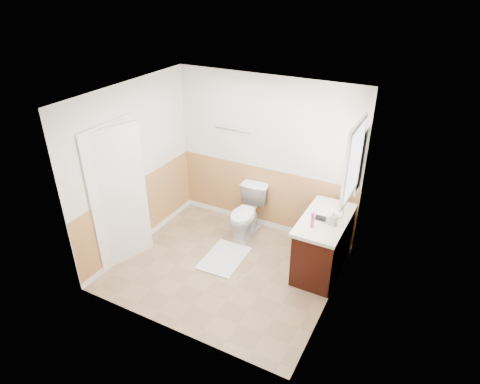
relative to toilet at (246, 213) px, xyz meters
The scene contains 32 objects.
floor 0.99m from the toilet, 81.95° to the right, with size 3.00×3.00×0.00m, color #8C7051.
ceiling 2.29m from the toilet, 81.95° to the right, with size 3.00×3.00×0.00m, color white.
wall_back 0.95m from the toilet, 72.60° to the left, with size 3.00×3.00×0.00m, color silver.
wall_front 2.36m from the toilet, 86.70° to the right, with size 3.00×3.00×0.00m, color silver.
wall_left 1.85m from the toilet, 146.88° to the right, with size 3.00×3.00×0.00m, color silver.
wall_right 2.04m from the toilet, 28.85° to the right, with size 3.00×3.00×0.00m, color silver.
wainscot_back 0.42m from the toilet, 72.10° to the left, with size 3.00×3.00×0.00m, color #BA824A.
wainscot_front 2.19m from the toilet, 86.68° to the right, with size 3.00×3.00×0.00m, color #BA824A.
wainscot_left 1.63m from the toilet, 146.65° to the right, with size 2.60×2.60×0.00m, color #BA824A.
wainscot_right 1.85m from the toilet, 29.03° to the right, with size 2.60×2.60×0.00m, color #BA824A.
toilet is the anchor object (origin of this frame).
bath_mat 0.82m from the toilet, 90.00° to the right, with size 0.55×0.80×0.02m, color silver.
vanity_cabinet 1.37m from the toilet, 11.70° to the right, with size 0.55×1.10×0.80m, color black.
vanity_knob_left 1.12m from the toilet, 19.95° to the right, with size 0.03×0.03×0.03m, color white.
vanity_knob_right 1.07m from the toilet, ahead, with size 0.03×0.03×0.03m, color silver.
countertop 1.42m from the toilet, 11.78° to the right, with size 0.60×1.15×0.05m, color white.
sink_basin 1.42m from the toilet, ahead, with size 0.36×0.36×0.02m, color silver.
faucet 1.61m from the toilet, ahead, with size 0.02×0.02×0.14m, color silver.
lotion_bottle 1.48m from the toilet, 24.63° to the right, with size 0.05×0.05×0.22m, color #DB3880.
soap_dispenser 1.60m from the toilet, 14.51° to the right, with size 0.09×0.09×0.19m, color #96A0A9.
hair_dryer_body 1.42m from the toilet, 15.35° to the right, with size 0.07×0.07×0.14m, color black.
hair_dryer_handle 1.38m from the toilet, 14.57° to the right, with size 0.03×0.03×0.07m, color black.
mirror_panel 1.98m from the toilet, ahead, with size 0.02×0.35×0.90m, color silver.
window_frame 2.12m from the toilet, 10.92° to the right, with size 0.04×0.80×1.00m, color white.
window_glass 2.13m from the toilet, 10.81° to the right, with size 0.01×0.70×0.90m, color white.
door 1.95m from the toilet, 133.41° to the right, with size 0.05×0.80×2.04m, color white.
door_frame 2.01m from the toilet, 135.07° to the right, with size 0.02×0.92×2.10m, color white.
door_knob 1.68m from the toilet, 140.06° to the right, with size 0.06×0.06×0.06m, color silver.
towel_bar 1.32m from the toilet, 140.26° to the left, with size 0.02×0.02×0.62m, color silver.
tp_holder_bar 0.45m from the toilet, 85.41° to the left, with size 0.02×0.02×0.14m, color silver.
tp_roll 0.45m from the toilet, 85.41° to the left, with size 0.11×0.11×0.10m, color white.
tp_sheet 0.39m from the toilet, 85.41° to the left, with size 0.10×0.01×0.16m, color white.
Camera 1 is at (2.37, -4.06, 3.80)m, focal length 30.83 mm.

